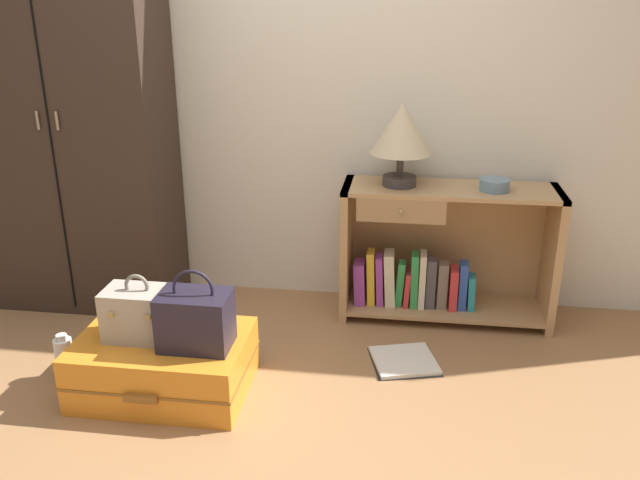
{
  "coord_description": "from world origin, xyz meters",
  "views": [
    {
      "loc": [
        0.59,
        -1.97,
        1.63
      ],
      "look_at": [
        0.2,
        0.85,
        0.55
      ],
      "focal_mm": 36.67,
      "sensor_mm": 36.0,
      "label": 1
    }
  ],
  "objects_px": {
    "wardrobe": "(71,112)",
    "bookshelf": "(437,256)",
    "bowl": "(494,185)",
    "suitcase_large": "(164,364)",
    "handbag": "(195,319)",
    "table_lamp": "(402,131)",
    "train_case": "(140,313)",
    "bottle": "(65,358)",
    "open_book_on_floor": "(404,361)"
  },
  "relations": [
    {
      "from": "train_case",
      "to": "bottle",
      "type": "height_order",
      "value": "train_case"
    },
    {
      "from": "wardrobe",
      "to": "suitcase_large",
      "type": "height_order",
      "value": "wardrobe"
    },
    {
      "from": "wardrobe",
      "to": "open_book_on_floor",
      "type": "bearing_deg",
      "value": -15.01
    },
    {
      "from": "suitcase_large",
      "to": "bottle",
      "type": "distance_m",
      "value": 0.48
    },
    {
      "from": "suitcase_large",
      "to": "train_case",
      "type": "distance_m",
      "value": 0.25
    },
    {
      "from": "table_lamp",
      "to": "suitcase_large",
      "type": "relative_size",
      "value": 0.57
    },
    {
      "from": "wardrobe",
      "to": "handbag",
      "type": "distance_m",
      "value": 1.43
    },
    {
      "from": "table_lamp",
      "to": "handbag",
      "type": "relative_size",
      "value": 1.21
    },
    {
      "from": "bowl",
      "to": "suitcase_large",
      "type": "height_order",
      "value": "bowl"
    },
    {
      "from": "handbag",
      "to": "table_lamp",
      "type": "bearing_deg",
      "value": 49.2
    },
    {
      "from": "table_lamp",
      "to": "train_case",
      "type": "distance_m",
      "value": 1.51
    },
    {
      "from": "suitcase_large",
      "to": "bottle",
      "type": "relative_size",
      "value": 3.3
    },
    {
      "from": "bookshelf",
      "to": "open_book_on_floor",
      "type": "height_order",
      "value": "bookshelf"
    },
    {
      "from": "suitcase_large",
      "to": "train_case",
      "type": "relative_size",
      "value": 2.5
    },
    {
      "from": "train_case",
      "to": "handbag",
      "type": "bearing_deg",
      "value": -8.52
    },
    {
      "from": "suitcase_large",
      "to": "bottle",
      "type": "bearing_deg",
      "value": 177.13
    },
    {
      "from": "suitcase_large",
      "to": "open_book_on_floor",
      "type": "bearing_deg",
      "value": 19.65
    },
    {
      "from": "suitcase_large",
      "to": "handbag",
      "type": "bearing_deg",
      "value": -12.51
    },
    {
      "from": "train_case",
      "to": "table_lamp",
      "type": "bearing_deg",
      "value": 40.0
    },
    {
      "from": "bowl",
      "to": "open_book_on_floor",
      "type": "relative_size",
      "value": 0.4
    },
    {
      "from": "table_lamp",
      "to": "bottle",
      "type": "xyz_separation_m",
      "value": [
        -1.44,
        -0.86,
        -0.89
      ]
    },
    {
      "from": "table_lamp",
      "to": "suitcase_large",
      "type": "xyz_separation_m",
      "value": [
        -0.96,
        -0.88,
        -0.87
      ]
    },
    {
      "from": "bookshelf",
      "to": "suitcase_large",
      "type": "distance_m",
      "value": 1.49
    },
    {
      "from": "train_case",
      "to": "wardrobe",
      "type": "bearing_deg",
      "value": 127.59
    },
    {
      "from": "wardrobe",
      "to": "bookshelf",
      "type": "relative_size",
      "value": 1.93
    },
    {
      "from": "train_case",
      "to": "handbag",
      "type": "height_order",
      "value": "handbag"
    },
    {
      "from": "bottle",
      "to": "handbag",
      "type": "bearing_deg",
      "value": -5.45
    },
    {
      "from": "open_book_on_floor",
      "to": "wardrobe",
      "type": "bearing_deg",
      "value": 164.99
    },
    {
      "from": "wardrobe",
      "to": "open_book_on_floor",
      "type": "relative_size",
      "value": 5.8
    },
    {
      "from": "bookshelf",
      "to": "open_book_on_floor",
      "type": "xyz_separation_m",
      "value": [
        -0.15,
        -0.53,
        -0.33
      ]
    },
    {
      "from": "handbag",
      "to": "open_book_on_floor",
      "type": "relative_size",
      "value": 0.95
    },
    {
      "from": "suitcase_large",
      "to": "table_lamp",
      "type": "bearing_deg",
      "value": 42.46
    },
    {
      "from": "wardrobe",
      "to": "bowl",
      "type": "distance_m",
      "value": 2.19
    },
    {
      "from": "bowl",
      "to": "bottle",
      "type": "distance_m",
      "value": 2.18
    },
    {
      "from": "open_book_on_floor",
      "to": "bookshelf",
      "type": "bearing_deg",
      "value": 74.54
    },
    {
      "from": "bowl",
      "to": "bottle",
      "type": "relative_size",
      "value": 0.66
    },
    {
      "from": "bookshelf",
      "to": "train_case",
      "type": "bearing_deg",
      "value": -144.68
    },
    {
      "from": "bookshelf",
      "to": "handbag",
      "type": "xyz_separation_m",
      "value": [
        -1.01,
        -0.93,
        0.04
      ]
    },
    {
      "from": "bowl",
      "to": "train_case",
      "type": "height_order",
      "value": "bowl"
    },
    {
      "from": "bookshelf",
      "to": "bottle",
      "type": "xyz_separation_m",
      "value": [
        -1.65,
        -0.87,
        -0.23
      ]
    },
    {
      "from": "wardrobe",
      "to": "bottle",
      "type": "relative_size",
      "value": 9.53
    },
    {
      "from": "bookshelf",
      "to": "suitcase_large",
      "type": "xyz_separation_m",
      "value": [
        -1.18,
        -0.9,
        -0.21
      ]
    },
    {
      "from": "suitcase_large",
      "to": "handbag",
      "type": "height_order",
      "value": "handbag"
    },
    {
      "from": "wardrobe",
      "to": "bookshelf",
      "type": "bearing_deg",
      "value": 1.64
    },
    {
      "from": "bowl",
      "to": "train_case",
      "type": "relative_size",
      "value": 0.5
    },
    {
      "from": "suitcase_large",
      "to": "open_book_on_floor",
      "type": "relative_size",
      "value": 2.01
    },
    {
      "from": "table_lamp",
      "to": "wardrobe",
      "type": "bearing_deg",
      "value": -178.62
    },
    {
      "from": "wardrobe",
      "to": "table_lamp",
      "type": "relative_size",
      "value": 5.05
    },
    {
      "from": "table_lamp",
      "to": "bookshelf",
      "type": "bearing_deg",
      "value": 3.74
    },
    {
      "from": "handbag",
      "to": "open_book_on_floor",
      "type": "bearing_deg",
      "value": 25.24
    }
  ]
}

